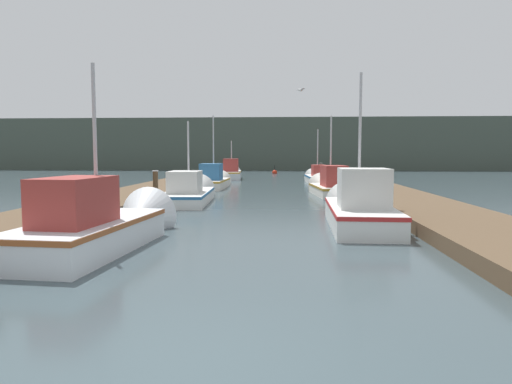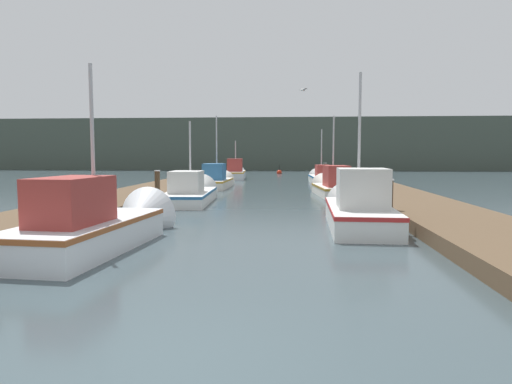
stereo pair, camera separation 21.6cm
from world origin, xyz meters
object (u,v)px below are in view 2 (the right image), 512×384
(fishing_boat_0, at_px, (103,223))
(fishing_boat_6, at_px, (236,173))
(fishing_boat_5, at_px, (321,177))
(fishing_boat_3, at_px, (332,186))
(channel_buoy, at_px, (279,172))
(mooring_piling_1, at_px, (325,169))
(seagull_lead, at_px, (303,90))
(fishing_boat_1, at_px, (357,208))
(fishing_boat_4, at_px, (217,180))
(fishing_boat_2, at_px, (192,192))
(mooring_piling_3, at_px, (388,200))
(mooring_piling_0, at_px, (157,187))

(fishing_boat_0, distance_m, fishing_boat_6, 27.22)
(fishing_boat_5, bearing_deg, fishing_boat_6, 142.17)
(fishing_boat_3, height_order, fishing_boat_5, fishing_boat_3)
(fishing_boat_5, bearing_deg, fishing_boat_0, -108.58)
(fishing_boat_6, bearing_deg, channel_buoy, 65.79)
(fishing_boat_0, relative_size, fishing_boat_3, 1.08)
(mooring_piling_1, xyz_separation_m, seagull_lead, (-2.58, -20.21, 4.49))
(fishing_boat_5, relative_size, seagull_lead, 9.17)
(fishing_boat_1, xyz_separation_m, fishing_boat_4, (-6.36, 13.87, -0.05))
(fishing_boat_3, bearing_deg, fishing_boat_4, 141.46)
(fishing_boat_1, bearing_deg, channel_buoy, 97.30)
(fishing_boat_0, height_order, fishing_boat_2, fishing_boat_0)
(mooring_piling_1, bearing_deg, fishing_boat_3, -93.15)
(fishing_boat_3, relative_size, fishing_boat_6, 0.85)
(mooring_piling_1, bearing_deg, mooring_piling_3, -90.34)
(fishing_boat_3, relative_size, fishing_boat_4, 0.98)
(fishing_boat_1, relative_size, fishing_boat_5, 1.20)
(fishing_boat_0, distance_m, seagull_lead, 14.05)
(channel_buoy, bearing_deg, fishing_boat_4, -99.65)
(fishing_boat_3, distance_m, mooring_piling_0, 8.79)
(mooring_piling_0, relative_size, seagull_lead, 2.63)
(fishing_boat_4, relative_size, fishing_boat_6, 0.86)
(fishing_boat_3, xyz_separation_m, mooring_piling_3, (0.91, -8.94, 0.21))
(fishing_boat_3, bearing_deg, fishing_boat_0, -120.94)
(fishing_boat_0, relative_size, fishing_boat_4, 1.06)
(fishing_boat_1, bearing_deg, fishing_boat_5, 91.31)
(fishing_boat_0, height_order, fishing_boat_5, fishing_boat_0)
(fishing_boat_0, relative_size, mooring_piling_3, 4.35)
(fishing_boat_4, bearing_deg, seagull_lead, -44.26)
(fishing_boat_0, xyz_separation_m, fishing_boat_6, (-0.33, 27.21, 0.00))
(fishing_boat_1, distance_m, seagull_lead, 10.15)
(fishing_boat_2, distance_m, fishing_boat_3, 7.30)
(seagull_lead, bearing_deg, fishing_boat_0, 124.02)
(fishing_boat_2, bearing_deg, channel_buoy, 80.15)
(fishing_boat_2, bearing_deg, fishing_boat_0, -93.12)
(mooring_piling_1, bearing_deg, fishing_boat_1, -92.34)
(mooring_piling_1, bearing_deg, seagull_lead, -97.27)
(fishing_boat_6, bearing_deg, fishing_boat_0, -93.29)
(mooring_piling_1, xyz_separation_m, channel_buoy, (-4.34, 3.60, -0.45))
(fishing_boat_6, height_order, mooring_piling_0, fishing_boat_6)
(fishing_boat_3, bearing_deg, mooring_piling_3, -89.67)
(fishing_boat_6, height_order, mooring_piling_1, fishing_boat_6)
(fishing_boat_3, xyz_separation_m, fishing_boat_5, (0.05, 9.50, -0.05))
(fishing_boat_4, distance_m, fishing_boat_5, 8.39)
(mooring_piling_3, xyz_separation_m, seagull_lead, (-2.41, 8.24, 4.44))
(mooring_piling_1, bearing_deg, fishing_boat_6, -144.83)
(fishing_boat_2, distance_m, mooring_piling_1, 24.34)
(seagull_lead, bearing_deg, channel_buoy, -30.81)
(fishing_boat_3, distance_m, mooring_piling_3, 8.99)
(mooring_piling_1, height_order, seagull_lead, seagull_lead)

